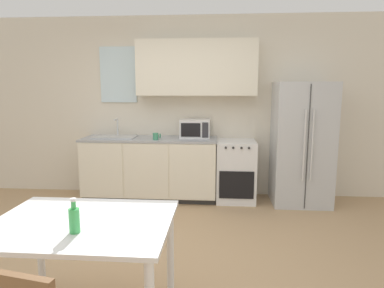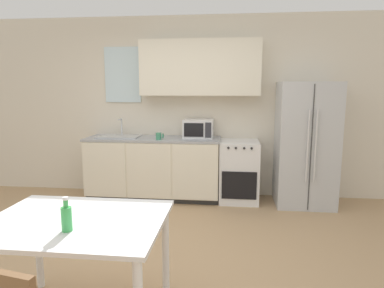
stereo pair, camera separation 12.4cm
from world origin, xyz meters
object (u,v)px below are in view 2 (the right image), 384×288
Objects in this scene: coffee_mug at (159,136)px; refrigerator at (306,144)px; oven_range at (239,171)px; microwave at (198,128)px; dining_table at (76,233)px; drink_bottle at (67,218)px.

refrigerator is at bearing 3.83° from coffee_mug.
coffee_mug is (-1.14, -0.18, 0.52)m from oven_range.
microwave reaches higher than coffee_mug.
dining_table is 0.26m from drink_bottle.
microwave is 1.99× the size of drink_bottle.
microwave is 0.37× the size of dining_table.
oven_range is 3.06m from dining_table.
dining_table is at bearing -126.66° from refrigerator.
oven_range is 1.01m from refrigerator.
drink_bottle is (-2.04, -2.97, -0.00)m from refrigerator.
refrigerator is (0.92, -0.04, 0.42)m from oven_range.
oven_range is 0.51× the size of refrigerator.
drink_bottle is (0.01, -2.83, -0.11)m from coffee_mug.
coffee_mug is (-2.05, -0.14, 0.10)m from refrigerator.
refrigerator is at bearing -4.71° from microwave.
drink_bottle is (-1.12, -3.01, 0.42)m from oven_range.
microwave reaches higher than dining_table.
coffee_mug is 2.66m from dining_table.
drink_bottle is at bearing -89.70° from coffee_mug.
oven_range is at bearing 67.74° from dining_table.
refrigerator reaches higher than coffee_mug.
coffee_mug reaches higher than oven_range.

